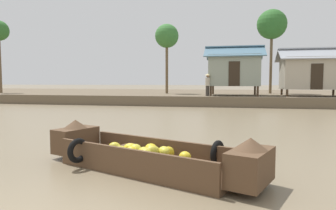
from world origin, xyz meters
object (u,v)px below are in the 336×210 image
stilt_house_left (234,70)px  palm_tree_mid (167,37)px  stilt_house_mid_left (312,72)px  palm_tree_far (272,25)px  vendor_person (208,83)px  banana_boat (146,155)px

stilt_house_left → palm_tree_mid: (-5.87, 2.45, 3.05)m
stilt_house_mid_left → palm_tree_mid: palm_tree_mid is taller
stilt_house_mid_left → palm_tree_far: size_ratio=0.66×
palm_tree_mid → vendor_person: bearing=-46.1°
banana_boat → palm_tree_mid: palm_tree_mid is taller
palm_tree_far → palm_tree_mid: bearing=-167.8°
palm_tree_mid → vendor_person: palm_tree_mid is taller
palm_tree_far → vendor_person: palm_tree_far is taller
stilt_house_left → vendor_person: bearing=-138.9°
stilt_house_mid_left → banana_boat: bearing=-112.0°
banana_boat → stilt_house_left: 18.79m
palm_tree_far → vendor_person: size_ratio=4.48×
palm_tree_mid → palm_tree_far: (9.11, 1.98, 1.05)m
vendor_person → stilt_house_left: bearing=41.1°
banana_boat → palm_tree_mid: bearing=100.9°
stilt_house_left → palm_tree_far: (3.24, 4.43, 4.10)m
banana_boat → vendor_person: 16.93m
palm_tree_mid → palm_tree_far: size_ratio=0.83×
banana_boat → palm_tree_mid: 22.06m
banana_boat → stilt_house_left: (1.84, 18.54, 2.40)m
banana_boat → palm_tree_mid: (-4.03, 20.99, 5.45)m
stilt_house_mid_left → palm_tree_far: palm_tree_far is taller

